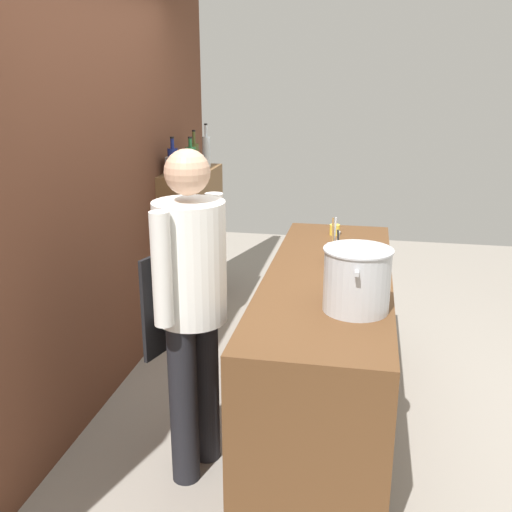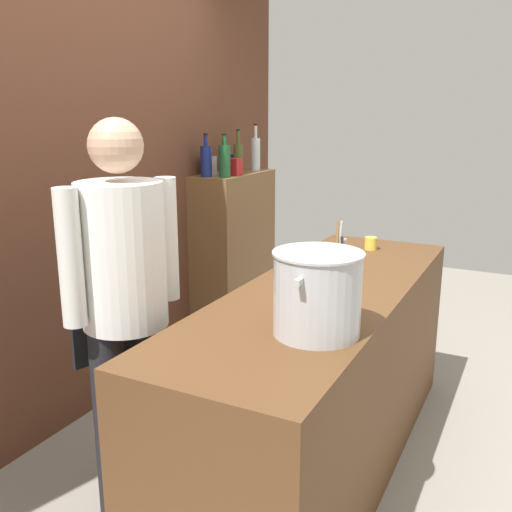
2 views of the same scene
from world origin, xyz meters
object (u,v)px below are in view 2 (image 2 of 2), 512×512
(butter_jar, at_px, (371,243))
(wine_bottle_olive, at_px, (238,157))
(wine_bottle_cobalt, at_px, (206,160))
(wine_glass_tall, at_px, (226,159))
(spice_tin_navy, at_px, (234,163))
(utensil_crock, at_px, (340,266))
(wine_bottle_clear, at_px, (256,153))
(wine_bottle_green, at_px, (225,160))
(stockpot_large, at_px, (317,293))
(spice_tin_red, at_px, (234,167))
(spice_tin_silver, at_px, (209,166))
(chef, at_px, (124,295))

(butter_jar, distance_m, wine_bottle_olive, 1.32)
(wine_bottle_cobalt, relative_size, wine_glass_tall, 1.89)
(spice_tin_navy, bearing_deg, utensil_crock, -135.17)
(utensil_crock, bearing_deg, wine_bottle_clear, 39.85)
(wine_bottle_green, bearing_deg, stockpot_large, -140.47)
(wine_bottle_cobalt, distance_m, spice_tin_red, 0.22)
(wine_bottle_olive, distance_m, spice_tin_navy, 0.15)
(stockpot_large, height_order, spice_tin_silver, spice_tin_silver)
(wine_bottle_olive, distance_m, wine_bottle_clear, 0.19)
(wine_bottle_olive, relative_size, wine_bottle_cobalt, 1.06)
(butter_jar, xyz_separation_m, wine_bottle_cobalt, (0.17, 1.21, 0.42))
(wine_bottle_cobalt, xyz_separation_m, wine_bottle_clear, (0.52, -0.11, 0.02))
(stockpot_large, xyz_separation_m, wine_bottle_olive, (1.85, 1.33, 0.30))
(chef, relative_size, spice_tin_red, 14.20)
(wine_bottle_green, height_order, spice_tin_red, wine_bottle_green)
(chef, height_order, wine_glass_tall, chef)
(wine_bottle_olive, bearing_deg, wine_bottle_clear, -14.28)
(wine_bottle_clear, relative_size, spice_tin_navy, 2.86)
(stockpot_large, xyz_separation_m, wine_bottle_clear, (2.03, 1.29, 0.32))
(chef, relative_size, stockpot_large, 4.31)
(butter_jar, relative_size, spice_tin_red, 0.62)
(butter_jar, distance_m, wine_bottle_clear, 1.37)
(spice_tin_navy, bearing_deg, wine_bottle_olive, -138.67)
(chef, bearing_deg, spice_tin_navy, -145.66)
(wine_bottle_cobalt, distance_m, spice_tin_silver, 0.12)
(wine_glass_tall, distance_m, spice_tin_silver, 0.14)
(chef, xyz_separation_m, spice_tin_silver, (1.73, 0.66, 0.34))
(chef, xyz_separation_m, spice_tin_navy, (2.07, 0.65, 0.34))
(wine_glass_tall, height_order, spice_tin_navy, wine_glass_tall)
(stockpot_large, distance_m, butter_jar, 1.36)
(spice_tin_silver, bearing_deg, wine_bottle_clear, -20.09)
(wine_bottle_green, xyz_separation_m, spice_tin_red, (0.14, 0.01, -0.06))
(wine_bottle_clear, bearing_deg, spice_tin_navy, 120.68)
(utensil_crock, distance_m, spice_tin_red, 1.56)
(utensil_crock, height_order, wine_bottle_clear, wine_bottle_clear)
(butter_jar, bearing_deg, spice_tin_red, 72.82)
(wine_bottle_cobalt, xyz_separation_m, spice_tin_silver, (0.10, 0.04, -0.05))
(chef, height_order, spice_tin_navy, chef)
(wine_bottle_olive, relative_size, spice_tin_red, 2.64)
(stockpot_large, bearing_deg, spice_tin_navy, 36.12)
(stockpot_large, height_order, utensil_crock, stockpot_large)
(wine_bottle_olive, bearing_deg, spice_tin_silver, 155.62)
(wine_bottle_olive, bearing_deg, stockpot_large, -144.19)
(wine_bottle_cobalt, bearing_deg, wine_bottle_clear, -11.82)
(wine_bottle_green, distance_m, spice_tin_navy, 0.45)
(butter_jar, bearing_deg, wine_bottle_clear, 57.95)
(butter_jar, height_order, wine_bottle_clear, wine_bottle_clear)
(wine_bottle_clear, xyz_separation_m, spice_tin_silver, (-0.42, 0.15, -0.06))
(utensil_crock, bearing_deg, butter_jar, 3.65)
(wine_bottle_green, xyz_separation_m, spice_tin_silver, (0.08, 0.17, -0.05))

